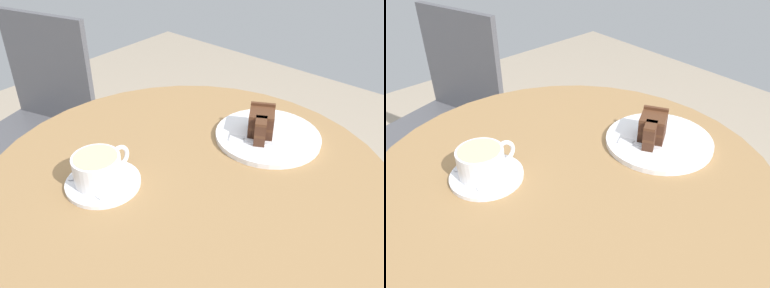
% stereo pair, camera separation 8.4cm
% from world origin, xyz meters
% --- Properties ---
extents(cafe_table, '(0.84, 0.84, 0.73)m').
position_xyz_m(cafe_table, '(0.00, 0.00, 0.61)').
color(cafe_table, olive).
rests_on(cafe_table, ground).
extents(saucer, '(0.15, 0.15, 0.01)m').
position_xyz_m(saucer, '(-0.13, 0.11, 0.73)').
color(saucer, white).
rests_on(saucer, cafe_table).
extents(coffee_cup, '(0.13, 0.09, 0.06)m').
position_xyz_m(coffee_cup, '(-0.13, 0.11, 0.77)').
color(coffee_cup, white).
rests_on(coffee_cup, saucer).
extents(teaspoon, '(0.02, 0.10, 0.00)m').
position_xyz_m(teaspoon, '(-0.17, 0.13, 0.74)').
color(teaspoon, silver).
rests_on(teaspoon, saucer).
extents(cake_plate, '(0.24, 0.24, 0.01)m').
position_xyz_m(cake_plate, '(0.22, -0.05, 0.73)').
color(cake_plate, white).
rests_on(cake_plate, cafe_table).
extents(cake_slice, '(0.10, 0.08, 0.06)m').
position_xyz_m(cake_slice, '(0.21, -0.03, 0.77)').
color(cake_slice, '#422619').
rests_on(cake_slice, cake_plate).
extents(fork, '(0.07, 0.12, 0.00)m').
position_xyz_m(fork, '(0.17, -0.04, 0.74)').
color(fork, silver).
rests_on(fork, cake_plate).
extents(napkin, '(0.20, 0.20, 0.00)m').
position_xyz_m(napkin, '(0.23, -0.04, 0.73)').
color(napkin, tan).
rests_on(napkin, cafe_table).
extents(cafe_chair, '(0.47, 0.47, 0.85)m').
position_xyz_m(cafe_chair, '(0.13, 0.84, 0.50)').
color(cafe_chair, '#4C4C51').
rests_on(cafe_chair, ground).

